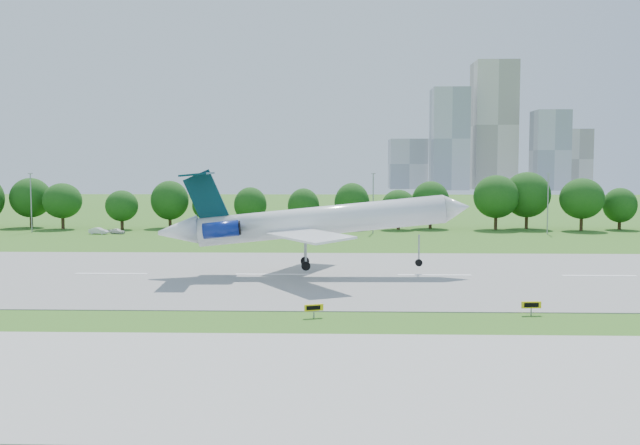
% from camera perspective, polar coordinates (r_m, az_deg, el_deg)
% --- Properties ---
extents(ground, '(600.00, 600.00, 0.00)m').
position_cam_1_polar(ground, '(63.83, -6.05, -7.54)').
color(ground, '#36681B').
rests_on(ground, ground).
extents(runway, '(400.00, 45.00, 0.08)m').
position_cam_1_polar(runway, '(88.28, -3.86, -4.19)').
color(runway, gray).
rests_on(runway, ground).
extents(taxiway, '(400.00, 23.00, 0.08)m').
position_cam_1_polar(taxiway, '(46.57, -9.09, -12.02)').
color(taxiway, '#ADADA8').
rests_on(taxiway, ground).
extents(tree_line, '(288.40, 8.40, 10.40)m').
position_cam_1_polar(tree_line, '(154.28, -1.47, 1.77)').
color(tree_line, '#382314').
rests_on(tree_line, ground).
extents(light_poles, '(175.90, 0.25, 12.19)m').
position_cam_1_polar(light_poles, '(144.47, -2.68, 1.65)').
color(light_poles, gray).
rests_on(light_poles, ground).
extents(skyline, '(127.00, 52.00, 80.00)m').
position_cam_1_polar(skyline, '(462.02, 13.21, 6.38)').
color(skyline, '#B2B2B7').
rests_on(skyline, ground).
extents(airliner, '(38.60, 27.91, 12.12)m').
position_cam_1_polar(airliner, '(87.08, -1.11, 0.12)').
color(airliner, white).
rests_on(airliner, ground).
extents(taxi_sign_centre, '(1.79, 0.38, 1.25)m').
position_cam_1_polar(taxi_sign_centre, '(66.83, 16.55, -6.35)').
color(taxi_sign_centre, gray).
rests_on(taxi_sign_centre, ground).
extents(taxi_sign_right, '(1.68, 0.72, 1.20)m').
position_cam_1_polar(taxi_sign_right, '(63.04, -0.49, -6.85)').
color(taxi_sign_right, gray).
rests_on(taxi_sign_right, ground).
extents(service_vehicle_a, '(4.11, 2.25, 1.28)m').
position_cam_1_polar(service_vehicle_a, '(149.34, -17.29, -0.65)').
color(service_vehicle_a, silver).
rests_on(service_vehicle_a, ground).
extents(service_vehicle_b, '(3.55, 2.45, 1.12)m').
position_cam_1_polar(service_vehicle_b, '(148.90, -15.92, -0.66)').
color(service_vehicle_b, silver).
rests_on(service_vehicle_b, ground).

